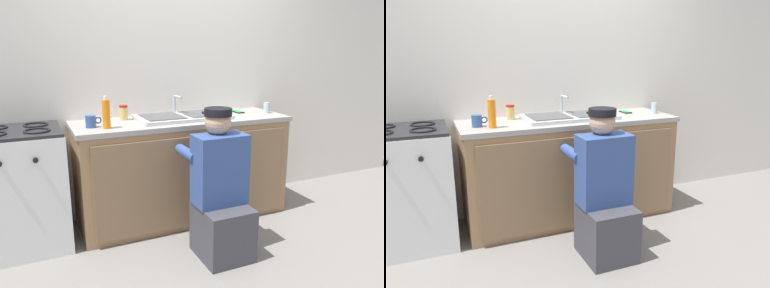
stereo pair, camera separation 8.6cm
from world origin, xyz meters
The scene contains 12 objects.
ground_plane centered at (0.00, 0.00, 0.00)m, with size 12.00×12.00×0.00m, color gray.
back_wall centered at (0.00, 0.65, 1.25)m, with size 6.00×0.10×2.50m, color silver.
counter_cabinet centered at (0.00, 0.29, 0.44)m, with size 1.86×0.62×0.88m.
countertop centered at (0.00, 0.30, 0.90)m, with size 1.90×0.62×0.04m, color #9E9993.
sink_double_basin centered at (0.00, 0.30, 0.94)m, with size 0.80×0.44×0.19m.
stove_range centered at (-1.33, 0.30, 0.47)m, with size 0.64×0.62×0.95m.
plumber_person centered at (-0.01, -0.43, 0.46)m, with size 0.42×0.61×1.10m.
condiment_jar centered at (-0.49, 0.45, 0.98)m, with size 0.07×0.07×0.13m.
coffee_mug centered at (-0.80, 0.24, 0.96)m, with size 0.13×0.08×0.09m.
water_glass centered at (0.85, 0.25, 0.97)m, with size 0.06×0.06×0.10m.
cell_phone centered at (0.62, 0.39, 0.92)m, with size 0.07×0.14×0.01m.
soap_bottle_orange centered at (-0.69, 0.15, 1.03)m, with size 0.06×0.06×0.25m.
Camera 2 is at (-1.17, -2.72, 1.51)m, focal length 35.00 mm.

